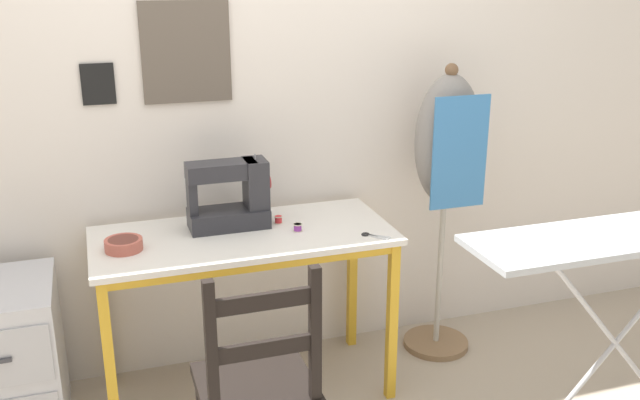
{
  "coord_description": "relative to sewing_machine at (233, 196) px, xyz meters",
  "views": [
    {
      "loc": [
        -0.56,
        -2.44,
        1.83
      ],
      "look_at": [
        0.33,
        0.25,
        0.88
      ],
      "focal_mm": 40.0,
      "sensor_mm": 36.0,
      "label": 1
    }
  ],
  "objects": [
    {
      "name": "fabric_bowl",
      "position": [
        -0.46,
        -0.12,
        -0.11
      ],
      "size": [
        0.15,
        0.15,
        0.05
      ],
      "color": "#B25647",
      "rests_on": "sewing_table"
    },
    {
      "name": "sewing_machine",
      "position": [
        0.0,
        0.0,
        0.0
      ],
      "size": [
        0.35,
        0.16,
        0.31
      ],
      "color": "#28282D",
      "rests_on": "sewing_table"
    },
    {
      "name": "ironing_board",
      "position": [
        1.3,
        -0.87,
        -0.04
      ],
      "size": [
        1.26,
        0.34,
        0.91
      ],
      "color": "#ADB2B7",
      "rests_on": "ground_plane"
    },
    {
      "name": "dress_form",
      "position": [
        1.0,
        -0.0,
        0.09
      ],
      "size": [
        0.32,
        0.32,
        1.41
      ],
      "color": "#846647",
      "rests_on": "ground_plane"
    },
    {
      "name": "sewing_table",
      "position": [
        0.02,
        -0.1,
        -0.23
      ],
      "size": [
        1.24,
        0.56,
        0.76
      ],
      "color": "silver",
      "rests_on": "ground_plane"
    },
    {
      "name": "thread_spool_near_machine",
      "position": [
        0.19,
        -0.02,
        -0.12
      ],
      "size": [
        0.04,
        0.04,
        0.03
      ],
      "color": "red",
      "rests_on": "sewing_table"
    },
    {
      "name": "wooden_chair",
      "position": [
        -0.08,
        -0.72,
        -0.46
      ],
      "size": [
        0.4,
        0.38,
        0.92
      ],
      "color": "black",
      "rests_on": "ground_plane"
    },
    {
      "name": "thread_spool_mid_table",
      "position": [
        0.24,
        -0.14,
        -0.12
      ],
      "size": [
        0.04,
        0.04,
        0.03
      ],
      "color": "purple",
      "rests_on": "sewing_table"
    },
    {
      "name": "scissors",
      "position": [
        0.51,
        -0.29,
        -0.13
      ],
      "size": [
        0.1,
        0.1,
        0.01
      ],
      "color": "silver",
      "rests_on": "sewing_table"
    },
    {
      "name": "filing_cabinet",
      "position": [
        -0.94,
        -0.07,
        -0.57
      ],
      "size": [
        0.41,
        0.5,
        0.65
      ],
      "color": "#B7B7BC",
      "rests_on": "ground_plane"
    },
    {
      "name": "wall_back",
      "position": [
        0.02,
        0.26,
        0.38
      ],
      "size": [
        10.0,
        0.07,
        2.55
      ],
      "color": "silver",
      "rests_on": "ground_plane"
    }
  ]
}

